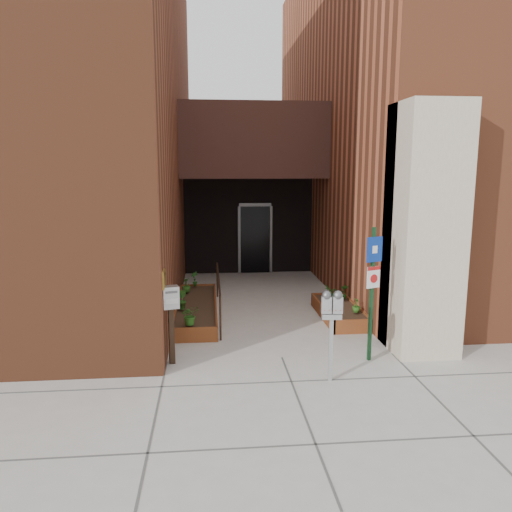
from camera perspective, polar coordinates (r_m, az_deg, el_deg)
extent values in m
plane|color=#9E9991|center=(8.95, 2.98, -11.53)|extent=(80.00, 80.00, 0.00)
cube|color=brown|center=(15.76, -23.89, 15.48)|extent=(8.00, 14.60, 10.00)
cube|color=brown|center=(17.08, 20.43, 15.22)|extent=(8.00, 13.70, 10.00)
cube|color=tan|center=(9.31, 18.67, 2.80)|extent=(1.10, 1.20, 4.40)
cube|color=black|center=(14.30, -0.46, 12.93)|extent=(4.20, 2.00, 2.00)
cube|color=black|center=(15.78, -0.89, 3.57)|extent=(4.00, 0.30, 3.00)
cube|color=black|center=(15.68, -0.10, 1.87)|extent=(0.90, 0.06, 2.10)
cube|color=#B79338|center=(8.26, -10.52, -2.64)|extent=(0.04, 0.30, 0.30)
cube|color=maroon|center=(9.68, -7.05, -8.95)|extent=(0.90, 0.04, 0.30)
cube|color=maroon|center=(13.10, -6.64, -3.87)|extent=(0.90, 0.04, 0.30)
cube|color=maroon|center=(11.40, -8.99, -6.05)|extent=(0.04, 3.60, 0.30)
cube|color=maroon|center=(11.37, -4.64, -5.99)|extent=(0.04, 3.60, 0.30)
cube|color=black|center=(11.38, -6.81, -6.12)|extent=(0.82, 3.52, 0.26)
cube|color=maroon|center=(10.26, 11.02, -7.94)|extent=(0.80, 0.04, 0.30)
cube|color=maroon|center=(12.26, 8.18, -4.87)|extent=(0.80, 0.04, 0.30)
cube|color=maroon|center=(11.17, 7.57, -6.35)|extent=(0.04, 2.20, 0.30)
cube|color=maroon|center=(11.36, 11.33, -6.18)|extent=(0.04, 2.20, 0.30)
cube|color=black|center=(11.26, 9.46, -6.37)|extent=(0.72, 2.12, 0.26)
cylinder|color=black|center=(9.66, -4.09, -7.06)|extent=(0.04, 0.04, 0.90)
cylinder|color=black|center=(12.85, -4.45, -2.73)|extent=(0.04, 0.04, 0.90)
cylinder|color=black|center=(11.15, -4.33, -2.45)|extent=(0.04, 3.30, 0.04)
cube|color=#A2A3A5|center=(7.95, 8.54, -10.58)|extent=(0.07, 0.07, 1.01)
cube|color=#A2A3A5|center=(7.78, 8.64, -6.83)|extent=(0.31, 0.15, 0.08)
cube|color=#A2A3A5|center=(7.71, 8.04, -5.55)|extent=(0.16, 0.11, 0.26)
sphere|color=#59595B|center=(7.67, 8.07, -4.46)|extent=(0.15, 0.15, 0.15)
cube|color=white|center=(7.66, 8.10, -5.51)|extent=(0.09, 0.01, 0.05)
cube|color=#B21414|center=(7.68, 8.09, -6.09)|extent=(0.09, 0.01, 0.03)
cube|color=#A2A3A5|center=(7.74, 9.31, -5.53)|extent=(0.16, 0.11, 0.26)
sphere|color=#59595B|center=(7.70, 9.34, -4.45)|extent=(0.15, 0.15, 0.15)
cube|color=white|center=(7.68, 9.37, -5.49)|extent=(0.09, 0.01, 0.05)
cube|color=#B21414|center=(7.71, 9.36, -6.07)|extent=(0.09, 0.01, 0.03)
cube|color=#153A1E|center=(8.71, 13.05, -4.37)|extent=(0.07, 0.07, 2.32)
cube|color=navy|center=(8.52, 13.40, 0.74)|extent=(0.30, 0.14, 0.42)
cube|color=white|center=(8.52, 13.42, 0.73)|extent=(0.10, 0.05, 0.13)
cube|color=white|center=(8.61, 13.27, -2.38)|extent=(0.25, 0.12, 0.37)
cube|color=#B21414|center=(8.58, 13.33, -1.39)|extent=(0.25, 0.11, 0.06)
cylinder|color=#B21414|center=(8.61, 13.32, -2.53)|extent=(0.14, 0.07, 0.15)
cube|color=black|center=(8.66, -9.62, -8.96)|extent=(0.11, 0.11, 0.98)
cube|color=#BBBCBE|center=(8.46, -9.76, -4.66)|extent=(0.31, 0.26, 0.38)
cube|color=#59595B|center=(8.34, -9.64, -4.11)|extent=(0.19, 0.06, 0.04)
cube|color=white|center=(8.38, -9.61, -5.12)|extent=(0.21, 0.07, 0.09)
imported|color=#29601B|center=(9.75, -7.53, -6.72)|extent=(0.43, 0.43, 0.38)
imported|color=#245317|center=(10.83, -8.51, -4.98)|extent=(0.29, 0.29, 0.40)
imported|color=#2C621C|center=(12.26, -7.96, -3.30)|extent=(0.28, 0.28, 0.35)
imported|color=#20631C|center=(12.84, -7.03, -2.60)|extent=(0.28, 0.28, 0.38)
imported|color=#2B5D1A|center=(10.69, 11.41, -5.54)|extent=(0.18, 0.18, 0.30)
imported|color=#1B5D1A|center=(11.70, 10.08, -4.03)|extent=(0.21, 0.21, 0.34)
imported|color=#1F621C|center=(11.42, 8.61, -4.24)|extent=(0.35, 0.35, 0.38)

